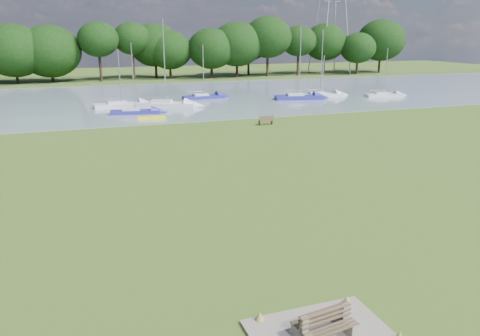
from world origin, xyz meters
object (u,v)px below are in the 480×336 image
object	(u,v)px
riverbank_bench	(266,120)
sailboat_5	(320,94)
sailboat_2	(298,96)
bench_pair	(324,325)
sailboat_8	(203,96)
sailboat_1	(165,103)
sailboat_6	(384,94)
sailboat_0	(121,104)
kayak	(151,118)
sailboat_9	(135,110)

from	to	relation	value
riverbank_bench	sailboat_5	distance (m)	23.01
sailboat_2	sailboat_5	size ratio (longest dim) A/B	1.04
bench_pair	sailboat_8	bearing A→B (deg)	70.68
sailboat_1	sailboat_6	size ratio (longest dim) A/B	1.54
sailboat_5	sailboat_6	bearing A→B (deg)	-12.98
bench_pair	sailboat_1	bearing A→B (deg)	76.95
sailboat_0	sailboat_8	xyz separation A→B (m)	(11.69, 4.04, -0.01)
sailboat_1	sailboat_2	distance (m)	18.70
kayak	sailboat_2	distance (m)	23.44
sailboat_0	sailboat_2	distance (m)	23.92
kayak	sailboat_6	world-z (taller)	sailboat_6
sailboat_6	sailboat_2	bearing A→B (deg)	-177.34
sailboat_0	sailboat_9	size ratio (longest dim) A/B	0.88
bench_pair	kayak	size ratio (longest dim) A/B	0.65
sailboat_5	sailboat_1	bearing A→B (deg)	-170.03
sailboat_6	bench_pair	bearing A→B (deg)	-118.19
sailboat_8	sailboat_5	bearing A→B (deg)	-18.63
sailboat_5	sailboat_9	world-z (taller)	sailboat_5
sailboat_2	sailboat_6	distance (m)	12.99
sailboat_8	sailboat_2	bearing A→B (deg)	-27.97
bench_pair	sailboat_0	xyz separation A→B (m)	(-0.87, 48.95, -0.00)
sailboat_0	sailboat_9	world-z (taller)	sailboat_9
riverbank_bench	sailboat_1	xyz separation A→B (m)	(-7.25, 14.93, 0.11)
sailboat_1	sailboat_5	xyz separation A→B (m)	(22.72, 2.10, -0.07)
bench_pair	riverbank_bench	xyz separation A→B (m)	(11.60, 32.16, -0.02)
bench_pair	riverbank_bench	bearing A→B (deg)	62.39
riverbank_bench	sailboat_5	size ratio (longest dim) A/B	0.16
bench_pair	sailboat_0	size ratio (longest dim) A/B	0.27
kayak	sailboat_8	xyz separation A→B (m)	(9.53, 13.83, 0.28)
riverbank_bench	kayak	size ratio (longest dim) A/B	0.52
bench_pair	sailboat_6	bearing A→B (deg)	44.46
sailboat_2	riverbank_bench	bearing A→B (deg)	-114.59
sailboat_1	sailboat_8	size ratio (longest dim) A/B	1.42
riverbank_bench	sailboat_0	world-z (taller)	sailboat_0
sailboat_2	sailboat_5	distance (m)	4.23
bench_pair	sailboat_8	world-z (taller)	sailboat_8
sailboat_2	sailboat_5	xyz separation A→B (m)	(4.04, 1.25, -0.07)
kayak	sailboat_5	world-z (taller)	sailboat_5
bench_pair	sailboat_9	xyz separation A→B (m)	(0.05, 43.16, -0.04)
sailboat_5	sailboat_8	world-z (taller)	sailboat_5
bench_pair	kayak	xyz separation A→B (m)	(1.30, 39.16, -0.29)
sailboat_0	riverbank_bench	bearing A→B (deg)	-56.60
sailboat_5	sailboat_6	distance (m)	9.29
riverbank_bench	bench_pair	bearing A→B (deg)	-109.95
sailboat_0	bench_pair	bearing A→B (deg)	-92.18
sailboat_2	sailboat_8	world-z (taller)	sailboat_2
riverbank_bench	sailboat_8	xyz separation A→B (m)	(-0.77, 20.83, 0.01)
kayak	sailboat_8	size ratio (longest dim) A/B	0.40
bench_pair	sailboat_2	world-z (taller)	sailboat_2
kayak	sailboat_1	distance (m)	8.50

